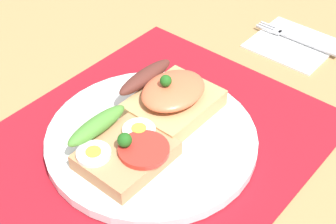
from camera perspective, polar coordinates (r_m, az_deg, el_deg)
The scene contains 7 objects.
ground_plane at distance 59.81cm, azimuth -1.86°, elevation -4.81°, with size 120.00×90.00×3.20cm, color #A27A49.
placemat at distance 58.57cm, azimuth -1.90°, elevation -3.62°, with size 40.22×33.73×0.30cm, color maroon.
plate at distance 58.02cm, azimuth -1.91°, elevation -3.07°, with size 24.68×24.68×1.26cm, color white.
sandwich_egg_tomato at distance 54.10cm, azimuth -5.26°, elevation -4.21°, with size 9.56×9.95×4.08cm.
sandwich_salmon at distance 59.57cm, azimuth 0.31°, elevation 1.76°, with size 10.54×9.84×5.59cm.
napkin at distance 77.29cm, azimuth 14.13°, elevation 7.66°, with size 11.02×11.32×0.60cm, color white.
fork at distance 77.79cm, azimuth 14.26°, elevation 8.28°, with size 1.62×13.35×0.32cm.
Camera 1 is at (-30.59, -28.33, 41.29)cm, focal length 53.04 mm.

